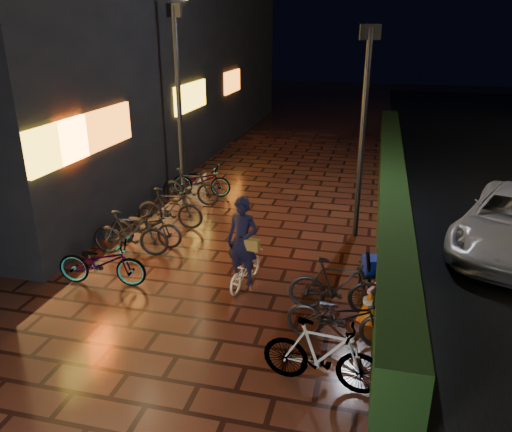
# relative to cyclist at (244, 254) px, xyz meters

# --- Properties ---
(ground) EXTENTS (80.00, 80.00, 0.00)m
(ground) POSITION_rel_cyclist_xyz_m (-0.43, -1.32, -0.69)
(ground) COLOR #381911
(ground) RESTS_ON ground
(hedge) EXTENTS (0.70, 20.00, 1.00)m
(hedge) POSITION_rel_cyclist_xyz_m (2.87, 6.68, -0.19)
(hedge) COLOR black
(hedge) RESTS_ON ground
(storefront_block) EXTENTS (12.09, 22.00, 9.00)m
(storefront_block) POSITION_rel_cyclist_xyz_m (-9.93, 10.17, 3.81)
(storefront_block) COLOR black
(storefront_block) RESTS_ON ground
(lamp_post_hedge) EXTENTS (0.46, 0.24, 4.88)m
(lamp_post_hedge) POSITION_rel_cyclist_xyz_m (2.00, 3.12, 1.99)
(lamp_post_hedge) COLOR black
(lamp_post_hedge) RESTS_ON ground
(lamp_post_sf) EXTENTS (0.51, 0.27, 5.42)m
(lamp_post_sf) POSITION_rel_cyclist_xyz_m (-3.36, 5.34, 2.29)
(lamp_post_sf) COLOR black
(lamp_post_sf) RESTS_ON ground
(cyclist) EXTENTS (0.71, 1.36, 1.86)m
(cyclist) POSITION_rel_cyclist_xyz_m (0.00, 0.00, 0.00)
(cyclist) COLOR white
(cyclist) RESTS_ON ground
(traffic_barrier) EXTENTS (0.87, 1.51, 0.62)m
(traffic_barrier) POSITION_rel_cyclist_xyz_m (2.66, -0.13, -0.38)
(traffic_barrier) COLOR #D75C0B
(traffic_barrier) RESTS_ON ground
(cart_assembly) EXTENTS (0.65, 0.70, 1.03)m
(cart_assembly) POSITION_rel_cyclist_xyz_m (2.47, 0.37, -0.17)
(cart_assembly) COLOR black
(cart_assembly) RESTS_ON ground
(parked_bikes_storefront) EXTENTS (1.98, 6.52, 1.04)m
(parked_bikes_storefront) POSITION_rel_cyclist_xyz_m (-2.73, 2.25, -0.20)
(parked_bikes_storefront) COLOR black
(parked_bikes_storefront) RESTS_ON ground
(parked_bikes_hedge) EXTENTS (1.98, 2.61, 1.04)m
(parked_bikes_hedge) POSITION_rel_cyclist_xyz_m (1.91, -1.51, -0.19)
(parked_bikes_hedge) COLOR black
(parked_bikes_hedge) RESTS_ON ground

